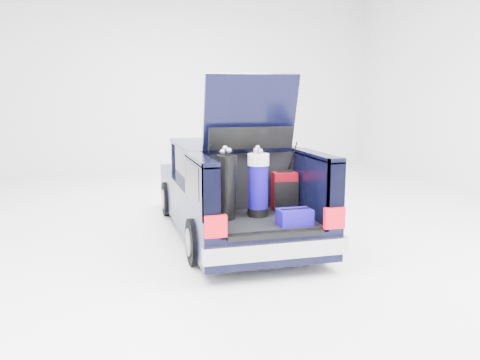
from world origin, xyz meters
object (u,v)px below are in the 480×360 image
object	(u,v)px
black_golf_bag	(226,187)
blue_duffel	(295,217)
car	(230,191)
blue_golf_bag	(258,184)
red_suitcase	(285,191)

from	to	relation	value
black_golf_bag	blue_duffel	size ratio (longest dim) A/B	2.26
car	blue_duffel	size ratio (longest dim) A/B	11.17
car	black_golf_bag	distance (m)	1.61
black_golf_bag	blue_golf_bag	bearing A→B (deg)	-16.10
black_golf_bag	blue_duffel	distance (m)	0.96
blue_golf_bag	red_suitcase	bearing A→B (deg)	28.60
black_golf_bag	blue_duffel	world-z (taller)	black_golf_bag
red_suitcase	blue_duffel	xyz separation A→B (m)	(-0.16, -0.81, -0.16)
black_golf_bag	car	bearing A→B (deg)	50.25
black_golf_bag	blue_duffel	bearing A→B (deg)	-57.45
black_golf_bag	blue_duffel	xyz separation A→B (m)	(0.75, -0.50, -0.33)
car	red_suitcase	distance (m)	1.30
car	red_suitcase	xyz separation A→B (m)	(0.49, -1.19, 0.19)
black_golf_bag	blue_golf_bag	xyz separation A→B (m)	(0.45, 0.06, 0.00)
car	blue_duffel	distance (m)	2.03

